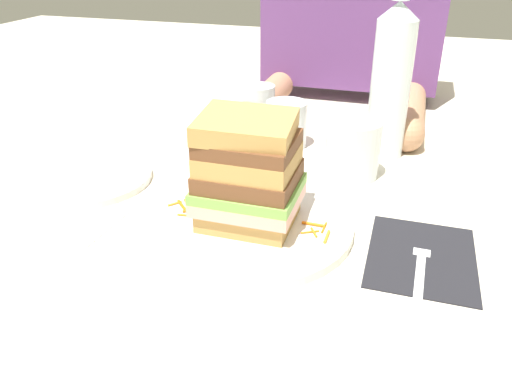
{
  "coord_description": "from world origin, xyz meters",
  "views": [
    {
      "loc": [
        0.17,
        -0.53,
        0.35
      ],
      "look_at": [
        -0.01,
        0.04,
        0.05
      ],
      "focal_mm": 35.77,
      "sensor_mm": 36.0,
      "label": 1
    }
  ],
  "objects_px": {
    "side_plate": "(88,178)",
    "water_bottle": "(391,79)",
    "fork": "(421,264)",
    "empty_tumbler_1": "(286,124)",
    "empty_tumbler_0": "(259,107)",
    "main_plate": "(249,225)",
    "napkin_dark": "(422,256)",
    "sandwich": "(248,172)",
    "juice_glass": "(352,152)",
    "knife": "(126,211)"
  },
  "relations": [
    {
      "from": "side_plate",
      "to": "water_bottle",
      "type": "bearing_deg",
      "value": 29.88
    },
    {
      "from": "fork",
      "to": "empty_tumbler_1",
      "type": "relative_size",
      "value": 2.06
    },
    {
      "from": "empty_tumbler_0",
      "to": "side_plate",
      "type": "distance_m",
      "value": 0.36
    },
    {
      "from": "main_plate",
      "to": "water_bottle",
      "type": "bearing_deg",
      "value": 64.7
    },
    {
      "from": "napkin_dark",
      "to": "water_bottle",
      "type": "distance_m",
      "value": 0.34
    },
    {
      "from": "sandwich",
      "to": "empty_tumbler_1",
      "type": "height_order",
      "value": "sandwich"
    },
    {
      "from": "water_bottle",
      "to": "empty_tumbler_1",
      "type": "bearing_deg",
      "value": -176.19
    },
    {
      "from": "napkin_dark",
      "to": "empty_tumbler_1",
      "type": "xyz_separation_m",
      "value": [
        -0.24,
        0.3,
        0.04
      ]
    },
    {
      "from": "juice_glass",
      "to": "side_plate",
      "type": "bearing_deg",
      "value": -159.71
    },
    {
      "from": "water_bottle",
      "to": "fork",
      "type": "bearing_deg",
      "value": -77.87
    },
    {
      "from": "knife",
      "to": "juice_glass",
      "type": "bearing_deg",
      "value": 36.94
    },
    {
      "from": "main_plate",
      "to": "fork",
      "type": "relative_size",
      "value": 1.62
    },
    {
      "from": "empty_tumbler_1",
      "to": "juice_glass",
      "type": "bearing_deg",
      "value": -35.25
    },
    {
      "from": "sandwich",
      "to": "fork",
      "type": "relative_size",
      "value": 0.86
    },
    {
      "from": "water_bottle",
      "to": "side_plate",
      "type": "height_order",
      "value": "water_bottle"
    },
    {
      "from": "sandwich",
      "to": "napkin_dark",
      "type": "xyz_separation_m",
      "value": [
        0.22,
        -0.0,
        -0.08
      ]
    },
    {
      "from": "fork",
      "to": "empty_tumbler_0",
      "type": "relative_size",
      "value": 1.97
    },
    {
      "from": "fork",
      "to": "water_bottle",
      "type": "distance_m",
      "value": 0.36
    },
    {
      "from": "main_plate",
      "to": "juice_glass",
      "type": "xyz_separation_m",
      "value": [
        0.1,
        0.2,
        0.03
      ]
    },
    {
      "from": "fork",
      "to": "juice_glass",
      "type": "height_order",
      "value": "juice_glass"
    },
    {
      "from": "knife",
      "to": "side_plate",
      "type": "distance_m",
      "value": 0.13
    },
    {
      "from": "sandwich",
      "to": "knife",
      "type": "height_order",
      "value": "sandwich"
    },
    {
      "from": "main_plate",
      "to": "water_bottle",
      "type": "distance_m",
      "value": 0.36
    },
    {
      "from": "side_plate",
      "to": "empty_tumbler_1",
      "type": "bearing_deg",
      "value": 42.36
    },
    {
      "from": "sandwich",
      "to": "juice_glass",
      "type": "xyz_separation_m",
      "value": [
        0.1,
        0.2,
        -0.04
      ]
    },
    {
      "from": "fork",
      "to": "side_plate",
      "type": "relative_size",
      "value": 0.85
    },
    {
      "from": "water_bottle",
      "to": "main_plate",
      "type": "bearing_deg",
      "value": -115.3
    },
    {
      "from": "knife",
      "to": "empty_tumbler_0",
      "type": "distance_m",
      "value": 0.39
    },
    {
      "from": "empty_tumbler_1",
      "to": "side_plate",
      "type": "distance_m",
      "value": 0.35
    },
    {
      "from": "sandwich",
      "to": "empty_tumbler_1",
      "type": "distance_m",
      "value": 0.3
    },
    {
      "from": "fork",
      "to": "juice_glass",
      "type": "bearing_deg",
      "value": 116.35
    },
    {
      "from": "fork",
      "to": "side_plate",
      "type": "bearing_deg",
      "value": 170.55
    },
    {
      "from": "sandwich",
      "to": "empty_tumbler_1",
      "type": "relative_size",
      "value": 1.77
    },
    {
      "from": "sandwich",
      "to": "juice_glass",
      "type": "distance_m",
      "value": 0.23
    },
    {
      "from": "water_bottle",
      "to": "empty_tumbler_0",
      "type": "height_order",
      "value": "water_bottle"
    },
    {
      "from": "main_plate",
      "to": "juice_glass",
      "type": "height_order",
      "value": "juice_glass"
    },
    {
      "from": "knife",
      "to": "empty_tumbler_1",
      "type": "xyz_separation_m",
      "value": [
        0.15,
        0.3,
        0.04
      ]
    },
    {
      "from": "sandwich",
      "to": "napkin_dark",
      "type": "bearing_deg",
      "value": -0.15
    },
    {
      "from": "side_plate",
      "to": "juice_glass",
      "type": "bearing_deg",
      "value": 20.29
    },
    {
      "from": "water_bottle",
      "to": "side_plate",
      "type": "distance_m",
      "value": 0.51
    },
    {
      "from": "knife",
      "to": "water_bottle",
      "type": "distance_m",
      "value": 0.47
    },
    {
      "from": "juice_glass",
      "to": "empty_tumbler_1",
      "type": "distance_m",
      "value": 0.16
    },
    {
      "from": "main_plate",
      "to": "water_bottle",
      "type": "height_order",
      "value": "water_bottle"
    },
    {
      "from": "main_plate",
      "to": "side_plate",
      "type": "distance_m",
      "value": 0.29
    },
    {
      "from": "juice_glass",
      "to": "empty_tumbler_0",
      "type": "height_order",
      "value": "juice_glass"
    },
    {
      "from": "knife",
      "to": "fork",
      "type": "bearing_deg",
      "value": -2.15
    },
    {
      "from": "sandwich",
      "to": "fork",
      "type": "height_order",
      "value": "sandwich"
    },
    {
      "from": "knife",
      "to": "juice_glass",
      "type": "distance_m",
      "value": 0.35
    },
    {
      "from": "sandwich",
      "to": "juice_glass",
      "type": "relative_size",
      "value": 1.59
    },
    {
      "from": "napkin_dark",
      "to": "side_plate",
      "type": "distance_m",
      "value": 0.5
    }
  ]
}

